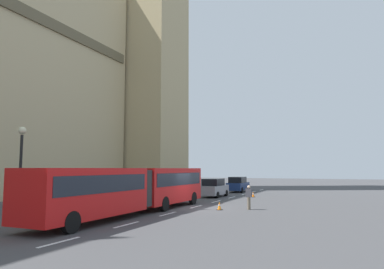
{
  "coord_description": "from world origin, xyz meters",
  "views": [
    {
      "loc": [
        -23.81,
        -10.32,
        2.88
      ],
      "look_at": [
        5.22,
        2.33,
        6.0
      ],
      "focal_mm": 32.37,
      "sensor_mm": 36.0,
      "label": 1
    }
  ],
  "objects": [
    {
      "name": "articulated_bus",
      "position": [
        -4.86,
        1.99,
        1.75
      ],
      "size": [
        16.63,
        2.54,
        2.9
      ],
      "color": "red",
      "rests_on": "ground_plane"
    },
    {
      "name": "ground_plane",
      "position": [
        0.0,
        0.0,
        0.0
      ],
      "size": [
        160.0,
        160.0,
        0.0
      ],
      "primitive_type": "plane",
      "color": "#424244"
    },
    {
      "name": "sedan_lead",
      "position": [
        9.78,
        1.87,
        0.91
      ],
      "size": [
        4.4,
        1.86,
        1.85
      ],
      "color": "gray",
      "rests_on": "ground_plane"
    },
    {
      "name": "street_lamp",
      "position": [
        -9.63,
        6.5,
        3.06
      ],
      "size": [
        0.44,
        0.44,
        5.27
      ],
      "color": "black",
      "rests_on": "ground_plane"
    },
    {
      "name": "traffic_cone_west",
      "position": [
        -0.59,
        -2.29,
        0.28
      ],
      "size": [
        0.36,
        0.36,
        0.58
      ],
      "color": "black",
      "rests_on": "ground_plane"
    },
    {
      "name": "pedestrian_near_cones",
      "position": [
        0.4,
        -4.14,
        0.91
      ],
      "size": [
        0.36,
        0.41,
        1.69
      ],
      "color": "#726651",
      "rests_on": "ground_plane"
    },
    {
      "name": "lane_centre_marking",
      "position": [
        5.26,
        0.0,
        0.0
      ],
      "size": [
        39.0,
        0.16,
        0.01
      ],
      "color": "silver",
      "rests_on": "ground_plane"
    },
    {
      "name": "traffic_cone_middle",
      "position": [
        11.01,
        -1.89,
        0.28
      ],
      "size": [
        0.36,
        0.36,
        0.58
      ],
      "color": "black",
      "rests_on": "ground_plane"
    },
    {
      "name": "sedan_trailing",
      "position": [
        18.06,
        1.7,
        0.91
      ],
      "size": [
        4.4,
        1.86,
        1.85
      ],
      "color": "navy",
      "rests_on": "ground_plane"
    }
  ]
}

